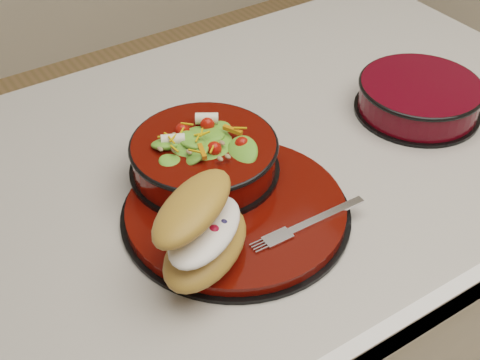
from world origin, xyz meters
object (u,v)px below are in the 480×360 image
salad_bowl (204,152)px  extra_bowl (419,96)px  croissant (202,230)px  dinner_plate (237,210)px  fork (311,222)px  island_counter (239,339)px

salad_bowl → extra_bowl: 0.39m
croissant → dinner_plate: bearing=1.0°
salad_bowl → fork: size_ratio=1.36×
croissant → extra_bowl: 0.49m
dinner_plate → salad_bowl: salad_bowl is taller
island_counter → fork: 0.50m
extra_bowl → dinner_plate: bearing=-172.9°
island_counter → extra_bowl: (0.31, -0.06, 0.48)m
fork → extra_bowl: size_ratio=0.76×
salad_bowl → croissant: 0.17m
fork → island_counter: bearing=-2.0°
fork → extra_bowl: extra_bowl is taller
island_counter → dinner_plate: 0.47m
fork → croissant: bearing=80.8°
salad_bowl → croissant: (-0.09, -0.14, 0.01)m
dinner_plate → salad_bowl: (0.00, 0.09, 0.04)m
extra_bowl → salad_bowl: bearing=174.4°
croissant → fork: 0.16m
extra_bowl → island_counter: bearing=169.8°
dinner_plate → salad_bowl: bearing=88.9°
dinner_plate → fork: 0.10m
salad_bowl → fork: salad_bowl is taller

